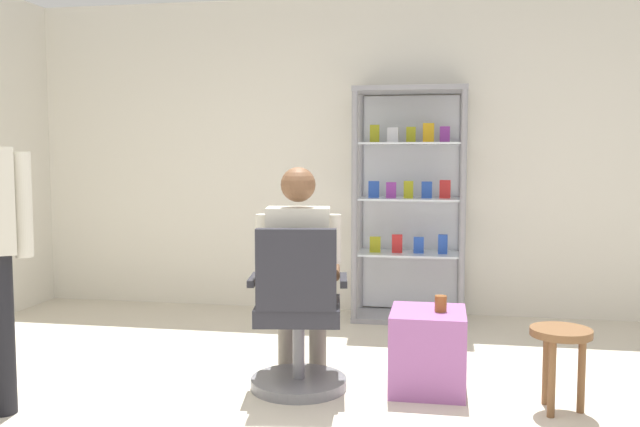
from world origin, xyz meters
TOP-DOWN VIEW (x-y plane):
  - back_wall at (0.00, 3.00)m, footprint 6.00×0.10m
  - display_cabinet_main at (0.40, 2.76)m, footprint 0.90×0.45m
  - office_chair at (-0.14, 0.86)m, footprint 0.60×0.56m
  - seated_shopkeeper at (-0.16, 1.02)m, footprint 0.53×0.60m
  - storage_crate at (0.60, 1.02)m, footprint 0.43×0.46m
  - tea_glass at (0.66, 1.01)m, footprint 0.07×0.07m
  - wooden_stool at (1.29, 0.80)m, footprint 0.32×0.32m

SIDE VIEW (x-z plane):
  - storage_crate at x=0.60m, z-range 0.00..0.47m
  - wooden_stool at x=1.29m, z-range 0.13..0.58m
  - office_chair at x=-0.14m, z-range -0.09..0.87m
  - tea_glass at x=0.66m, z-range 0.47..0.56m
  - seated_shopkeeper at x=-0.16m, z-range 0.07..1.36m
  - display_cabinet_main at x=0.40m, z-range 0.02..1.92m
  - back_wall at x=0.00m, z-range 0.00..2.70m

